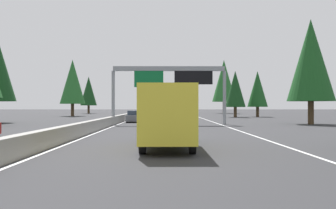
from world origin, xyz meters
TOP-DOWN VIEW (x-y plane):
  - ground_plane at (60.00, 0.00)m, footprint 320.00×320.00m
  - median_barrier at (80.00, 0.30)m, footprint 180.00×0.56m
  - shoulder_stripe_right at (70.00, -11.52)m, footprint 160.00×0.16m
  - shoulder_stripe_median at (70.00, -0.25)m, footprint 160.00×0.16m
  - sign_gantry_overhead at (36.87, -6.04)m, footprint 0.50×12.68m
  - box_truck_distant_a at (14.60, -5.58)m, footprint 8.50×2.40m
  - sedan_far_left at (37.59, -5.48)m, footprint 4.40×1.80m
  - pickup_distant_b at (64.73, -9.15)m, footprint 5.60×2.00m
  - bus_far_center at (123.27, -5.32)m, footprint 11.50×2.55m
  - sedan_mid_right at (42.59, -1.57)m, footprint 4.40×1.80m
  - conifer_right_near at (37.11, -21.68)m, footprint 5.18×5.18m
  - conifer_right_mid at (63.03, -18.18)m, footprint 3.71×3.71m
  - conifer_right_far at (65.19, -22.78)m, footprint 3.79×3.79m
  - conifer_right_distant at (97.02, -21.52)m, footprint 6.48×6.48m
  - conifer_left_mid at (69.89, 13.17)m, footprint 4.99×4.99m
  - conifer_left_far at (95.84, 15.40)m, footprint 4.42×4.42m

SIDE VIEW (x-z plane):
  - ground_plane at x=60.00m, z-range 0.00..0.00m
  - shoulder_stripe_right at x=70.00m, z-range 0.00..0.01m
  - shoulder_stripe_median at x=70.00m, z-range 0.00..0.01m
  - median_barrier at x=80.00m, z-range 0.00..0.90m
  - sedan_far_left at x=37.59m, z-range -0.05..1.42m
  - sedan_mid_right at x=42.59m, z-range -0.05..1.42m
  - pickup_distant_b at x=64.73m, z-range -0.02..1.84m
  - box_truck_distant_a at x=14.60m, z-range 0.14..3.09m
  - bus_far_center at x=123.27m, z-range 0.17..3.27m
  - sign_gantry_overhead at x=36.87m, z-range 1.90..8.32m
  - conifer_right_mid at x=63.03m, z-range 0.90..9.34m
  - conifer_right_far at x=65.19m, z-range 0.92..9.52m
  - conifer_left_far at x=95.84m, z-range 1.08..11.12m
  - conifer_left_mid at x=69.89m, z-range 1.22..12.57m
  - conifer_right_near at x=37.11m, z-range 1.27..13.03m
  - conifer_right_distant at x=97.02m, z-range 1.59..16.32m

